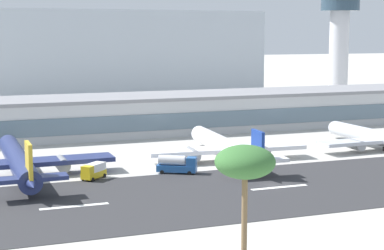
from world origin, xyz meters
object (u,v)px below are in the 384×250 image
airliner_black_tail_gate_2 (384,139)px  palm_tree_2 (245,164)px  airliner_gold_tail_gate_0 (19,162)px  service_box_truck_2 (94,171)px  airliner_navy_tail_gate_1 (228,148)px  service_fuel_truck_0 (177,164)px  terminal_building (157,113)px  control_tower (339,35)px  distant_hotel_block (102,56)px

airliner_black_tail_gate_2 → palm_tree_2: size_ratio=2.73×
airliner_gold_tail_gate_0 → palm_tree_2: palm_tree_2 is taller
airliner_gold_tail_gate_0 → service_box_truck_2: bearing=-114.3°
airliner_navy_tail_gate_1 → service_fuel_truck_0: airliner_navy_tail_gate_1 is taller
terminal_building → airliner_navy_tail_gate_1: 49.95m
control_tower → palm_tree_2: control_tower is taller
control_tower → airliner_gold_tail_gate_0: 167.31m
control_tower → airliner_black_tail_gate_2: bearing=-116.5°
service_fuel_truck_0 → palm_tree_2: 60.05m
terminal_building → service_fuel_truck_0: bearing=-102.8°
terminal_building → airliner_navy_tail_gate_1: (2.24, -49.84, -2.53)m
control_tower → palm_tree_2: (-115.56, -157.62, -15.04)m
control_tower → service_fuel_truck_0: bearing=-136.3°
airliner_navy_tail_gate_1 → service_box_truck_2: airliner_navy_tail_gate_1 is taller
airliner_navy_tail_gate_1 → palm_tree_2: size_ratio=2.92×
control_tower → palm_tree_2: bearing=-126.2°
airliner_black_tail_gate_2 → service_fuel_truck_0: bearing=94.8°
control_tower → airliner_black_tail_gate_2: 106.76m
terminal_building → control_tower: size_ratio=4.28×
airliner_gold_tail_gate_0 → service_box_truck_2: 15.74m
distant_hotel_block → airliner_black_tail_gate_2: (40.74, -147.78, -16.97)m
control_tower → service_box_truck_2: size_ratio=7.68×
airliner_black_tail_gate_2 → distant_hotel_block: bearing=13.2°
airliner_black_tail_gate_2 → service_box_truck_2: airliner_black_tail_gate_2 is taller
control_tower → airliner_navy_tail_gate_1: 130.83m
terminal_building → airliner_navy_tail_gate_1: terminal_building is taller
airliner_navy_tail_gate_1 → service_fuel_truck_0: 17.27m
service_box_truck_2 → control_tower: bearing=175.2°
airliner_navy_tail_gate_1 → distant_hotel_block: bearing=2.4°
control_tower → palm_tree_2: 196.02m
airliner_black_tail_gate_2 → airliner_navy_tail_gate_1: bearing=87.0°
service_fuel_truck_0 → terminal_building: bearing=106.7°
service_fuel_truck_0 → service_box_truck_2: service_fuel_truck_0 is taller
service_box_truck_2 → airliner_navy_tail_gate_1: bearing=148.0°
control_tower → airliner_gold_tail_gate_0: size_ratio=0.92×
airliner_gold_tail_gate_0 → airliner_navy_tail_gate_1: size_ratio=1.04×
control_tower → airliner_black_tail_gate_2: (-46.12, -92.65, -26.21)m
airliner_black_tail_gate_2 → service_fuel_truck_0: (-58.49, -7.19, -0.95)m
airliner_navy_tail_gate_1 → service_fuel_truck_0: size_ratio=5.53×
terminal_building → palm_tree_2: 118.18m
airliner_navy_tail_gate_1 → airliner_black_tail_gate_2: airliner_navy_tail_gate_1 is taller
service_box_truck_2 → airliner_black_tail_gate_2: bearing=141.0°
terminal_building → palm_tree_2: (-24.08, -115.39, 8.44)m
terminal_building → airliner_black_tail_gate_2: (45.36, -50.41, -2.74)m
distant_hotel_block → airliner_navy_tail_gate_1: (-2.38, -147.20, -16.76)m
distant_hotel_block → terminal_building: bearing=-92.7°
service_box_truck_2 → palm_tree_2: palm_tree_2 is taller
airliner_black_tail_gate_2 → service_box_truck_2: (-76.36, -6.32, -1.19)m
airliner_gold_tail_gate_0 → palm_tree_2: bearing=-162.7°
service_box_truck_2 → palm_tree_2: (6.92, -58.65, 12.37)m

